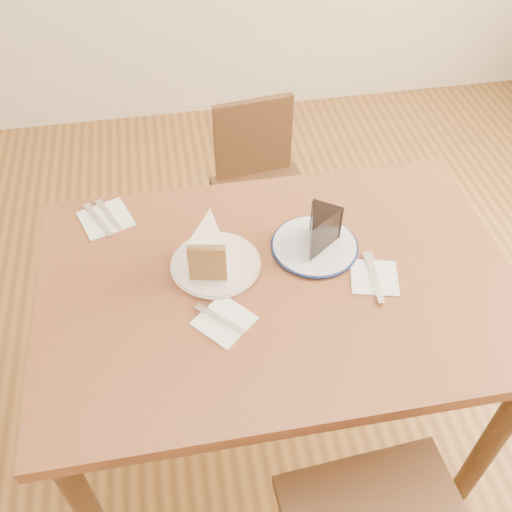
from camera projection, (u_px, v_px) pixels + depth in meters
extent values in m
plane|color=#533316|center=(272.00, 421.00, 1.98)|extent=(4.00, 4.00, 0.00)
cube|color=#4B2514|center=(278.00, 285.00, 1.45)|extent=(1.20, 0.80, 0.04)
cylinder|color=#351E0F|center=(492.00, 440.00, 1.56)|extent=(0.06, 0.06, 0.71)
cylinder|color=#351E0F|center=(94.00, 303.00, 1.89)|extent=(0.06, 0.06, 0.71)
cylinder|color=#351E0F|center=(404.00, 261.00, 2.02)|extent=(0.06, 0.06, 0.71)
cylinder|color=#392011|center=(406.00, 491.00, 1.60)|extent=(0.04, 0.04, 0.43)
cube|color=black|center=(266.00, 200.00, 2.20)|extent=(0.40, 0.40, 0.04)
cylinder|color=black|center=(288.00, 206.00, 2.47)|extent=(0.03, 0.03, 0.37)
cylinder|color=black|center=(220.00, 221.00, 2.41)|extent=(0.03, 0.03, 0.37)
cylinder|color=black|center=(313.00, 255.00, 2.27)|extent=(0.03, 0.03, 0.37)
cylinder|color=black|center=(240.00, 272.00, 2.21)|extent=(0.03, 0.03, 0.37)
cube|color=black|center=(253.00, 138.00, 2.17)|extent=(0.31, 0.07, 0.32)
cylinder|color=silver|center=(216.00, 264.00, 1.46)|extent=(0.22, 0.22, 0.01)
cylinder|color=silver|center=(314.00, 246.00, 1.51)|extent=(0.22, 0.22, 0.01)
cube|color=white|center=(224.00, 321.00, 1.34)|extent=(0.17, 0.17, 0.00)
cube|color=white|center=(374.00, 277.00, 1.44)|extent=(0.14, 0.14, 0.00)
cube|color=white|center=(106.00, 219.00, 1.59)|extent=(0.17, 0.17, 0.00)
cube|color=silver|center=(221.00, 319.00, 1.34)|extent=(0.11, 0.11, 0.00)
cube|color=silver|center=(374.00, 277.00, 1.43)|extent=(0.03, 0.17, 0.00)
cube|color=silver|center=(109.00, 214.00, 1.59)|extent=(0.07, 0.13, 0.00)
cube|color=silver|center=(99.00, 220.00, 1.58)|extent=(0.08, 0.15, 0.00)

